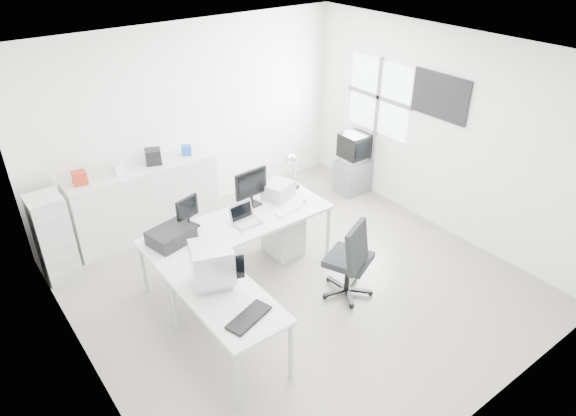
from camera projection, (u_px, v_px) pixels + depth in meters
floor at (298, 283)px, 6.42m from camera, size 5.00×5.00×0.01m
ceiling at (300, 57)px, 5.01m from camera, size 5.00×5.00×0.01m
back_wall at (192, 121)px, 7.44m from camera, size 5.00×0.02×2.80m
left_wall at (71, 266)px, 4.41m from camera, size 0.02×5.00×2.80m
right_wall at (442, 133)px, 7.02m from camera, size 0.02×5.00×2.80m
window at (379, 97)px, 7.74m from camera, size 0.02×1.20×1.10m
wall_picture at (440, 96)px, 6.82m from camera, size 0.04×0.90×0.60m
main_desk at (241, 247)px, 6.45m from camera, size 2.40×0.80×0.75m
side_desk at (229, 325)px, 5.24m from camera, size 0.70×1.40×0.75m
drawer_pedestal at (283, 232)px, 6.88m from camera, size 0.40×0.50×0.60m
inkjet_printer at (171, 236)px, 5.84m from camera, size 0.55×0.47×0.17m
lcd_monitor_small at (188, 214)px, 6.04m from camera, size 0.35×0.26×0.40m
lcd_monitor_large at (251, 189)px, 6.49m from camera, size 0.48×0.22×0.49m
laptop at (247, 216)px, 6.15m from camera, size 0.38×0.39×0.24m
white_keyboard at (289, 210)px, 6.49m from camera, size 0.43×0.20×0.02m
white_mouse at (305, 200)px, 6.67m from camera, size 0.06×0.06×0.06m
laser_printer at (278, 190)px, 6.75m from camera, size 0.45×0.42×0.21m
desk_lamp at (295, 173)px, 6.92m from camera, size 0.19×0.19×0.45m
crt_monitor at (212, 263)px, 5.10m from camera, size 0.57×0.57×0.51m
black_keyboard at (249, 317)px, 4.77m from camera, size 0.51×0.32×0.03m
office_chair at (349, 256)px, 6.00m from camera, size 0.83×0.83×1.09m
tv_cabinet at (352, 176)px, 8.40m from camera, size 0.50×0.41×0.55m
crt_tv at (354, 148)px, 8.15m from camera, size 0.50×0.48×0.45m
sideboard at (146, 200)px, 7.20m from camera, size 2.06×0.52×1.03m
clutter_box_a at (79, 178)px, 6.48m from camera, size 0.19×0.17×0.17m
clutter_box_b at (118, 168)px, 6.75m from camera, size 0.17×0.16×0.14m
clutter_box_c at (153, 157)px, 6.99m from camera, size 0.26×0.25×0.21m
clutter_box_d at (186, 150)px, 7.27m from camera, size 0.17×0.17×0.14m
clutter_bottle at (54, 182)px, 6.34m from camera, size 0.07×0.07×0.22m
filing_cabinet at (54, 238)px, 6.30m from camera, size 0.39×0.47×1.12m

